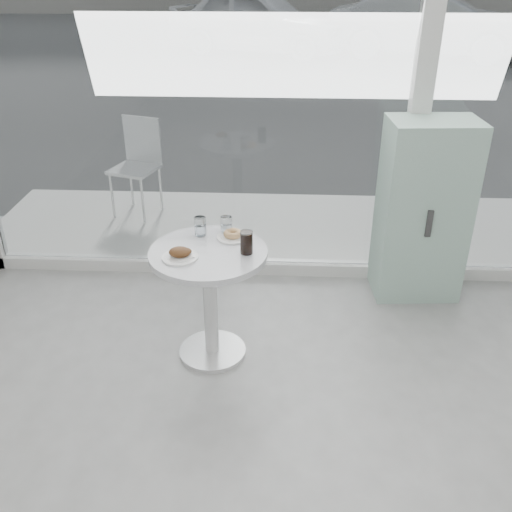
# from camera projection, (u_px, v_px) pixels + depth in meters

# --- Properties ---
(room_shell) EXTENTS (6.00, 6.00, 6.00)m
(room_shell) POSITION_uv_depth(u_px,v_px,m) (326.00, 377.00, 0.71)
(room_shell) COLOR white
(room_shell) RESTS_ON ground
(storefront) EXTENTS (5.00, 0.14, 3.00)m
(storefront) POSITION_uv_depth(u_px,v_px,m) (305.00, 58.00, 3.93)
(storefront) COLOR silver
(storefront) RESTS_ON ground
(main_table) EXTENTS (0.72, 0.72, 0.77)m
(main_table) POSITION_uv_depth(u_px,v_px,m) (209.00, 282.00, 3.54)
(main_table) COLOR silver
(main_table) RESTS_ON ground
(patio_deck) EXTENTS (5.60, 1.60, 0.05)m
(patio_deck) POSITION_uv_depth(u_px,v_px,m) (288.00, 228.00, 5.44)
(patio_deck) COLOR beige
(patio_deck) RESTS_ON ground
(street) EXTENTS (40.00, 24.00, 0.00)m
(street) POSITION_uv_depth(u_px,v_px,m) (288.00, 44.00, 16.17)
(street) COLOR #333333
(street) RESTS_ON ground
(mint_cabinet) EXTENTS (0.65, 0.46, 1.35)m
(mint_cabinet) POSITION_uv_depth(u_px,v_px,m) (423.00, 211.00, 4.19)
(mint_cabinet) COLOR #8DB4A4
(mint_cabinet) RESTS_ON ground
(patio_chair) EXTENTS (0.51, 0.51, 0.92)m
(patio_chair) POSITION_uv_depth(u_px,v_px,m) (138.00, 160.00, 5.50)
(patio_chair) COLOR silver
(patio_chair) RESTS_ON patio_deck
(car_white) EXTENTS (4.87, 3.22, 1.54)m
(car_white) POSITION_uv_depth(u_px,v_px,m) (258.00, 21.00, 14.27)
(car_white) COLOR silver
(car_white) RESTS_ON street
(car_silver) EXTENTS (4.94, 2.74, 1.54)m
(car_silver) POSITION_uv_depth(u_px,v_px,m) (430.00, 25.00, 13.64)
(car_silver) COLOR #979A9E
(car_silver) RESTS_ON street
(plate_fritter) EXTENTS (0.22, 0.22, 0.07)m
(plate_fritter) POSITION_uv_depth(u_px,v_px,m) (181.00, 254.00, 3.34)
(plate_fritter) COLOR white
(plate_fritter) RESTS_ON main_table
(plate_donut) EXTENTS (0.20, 0.20, 0.05)m
(plate_donut) POSITION_uv_depth(u_px,v_px,m) (233.00, 235.00, 3.57)
(plate_donut) COLOR white
(plate_donut) RESTS_ON main_table
(water_tumbler_a) EXTENTS (0.07, 0.07, 0.12)m
(water_tumbler_a) POSITION_uv_depth(u_px,v_px,m) (200.00, 227.00, 3.60)
(water_tumbler_a) COLOR white
(water_tumbler_a) RESTS_ON main_table
(water_tumbler_b) EXTENTS (0.07, 0.07, 0.12)m
(water_tumbler_b) POSITION_uv_depth(u_px,v_px,m) (226.00, 226.00, 3.61)
(water_tumbler_b) COLOR white
(water_tumbler_b) RESTS_ON main_table
(cola_glass) EXTENTS (0.08, 0.08, 0.14)m
(cola_glass) POSITION_uv_depth(u_px,v_px,m) (247.00, 243.00, 3.37)
(cola_glass) COLOR white
(cola_glass) RESTS_ON main_table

